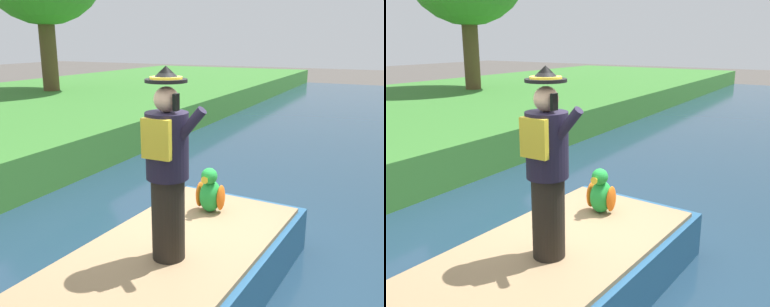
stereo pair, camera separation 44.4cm
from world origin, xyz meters
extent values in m
plane|color=#4C4742|center=(0.00, 0.00, 0.00)|extent=(80.00, 80.00, 0.00)
cube|color=#1E384C|center=(0.00, 0.00, 0.05)|extent=(7.06, 48.00, 0.10)
cube|color=#23517A|center=(0.00, -0.80, 0.38)|extent=(2.06, 4.30, 0.56)
cube|color=#997A56|center=(0.00, -0.80, 0.69)|extent=(1.90, 3.96, 0.05)
cylinder|color=black|center=(0.07, -0.72, 1.12)|extent=(0.32, 0.32, 0.82)
cylinder|color=black|center=(0.07, -0.72, 1.84)|extent=(0.40, 0.40, 0.62)
cube|color=gold|center=(0.07, -0.91, 1.94)|extent=(0.28, 0.06, 0.36)
sphere|color=#DBA884|center=(0.07, -0.72, 2.27)|extent=(0.23, 0.23, 0.23)
cylinder|color=black|center=(0.07, -0.72, 2.43)|extent=(0.38, 0.38, 0.03)
cone|color=black|center=(0.07, -0.72, 2.50)|extent=(0.26, 0.26, 0.12)
cylinder|color=gold|center=(0.07, -0.72, 2.46)|extent=(0.29, 0.29, 0.02)
cylinder|color=black|center=(0.29, -0.76, 2.02)|extent=(0.38, 0.09, 0.43)
cube|color=black|center=(0.20, -0.78, 2.26)|extent=(0.03, 0.08, 0.15)
ellipsoid|color=green|center=(-0.02, 0.51, 0.91)|extent=(0.26, 0.32, 0.40)
sphere|color=green|center=(-0.02, 0.47, 1.18)|extent=(0.20, 0.20, 0.20)
cone|color=yellow|center=(-0.02, 0.37, 1.17)|extent=(0.09, 0.09, 0.09)
ellipsoid|color=orange|center=(-0.16, 0.51, 0.91)|extent=(0.08, 0.20, 0.32)
ellipsoid|color=orange|center=(0.12, 0.51, 0.91)|extent=(0.08, 0.20, 0.32)
cylinder|color=brown|center=(-9.99, 8.09, 2.45)|extent=(0.59, 0.59, 3.08)
camera|label=1|loc=(1.93, -3.95, 2.78)|focal=39.22mm
camera|label=2|loc=(2.31, -3.73, 2.78)|focal=39.22mm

